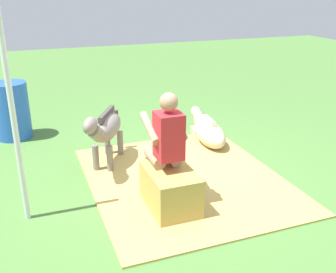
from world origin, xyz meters
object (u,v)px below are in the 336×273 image
pony_lying (208,132)px  person_seated (165,143)px  hay_bale (170,190)px  tent_pole_left (14,122)px  water_barrel (12,111)px  pony_standing (105,129)px

pony_lying → person_seated: bearing=139.3°
hay_bale → tent_pole_left: bearing=76.8°
person_seated → water_barrel: 3.31m
person_seated → tent_pole_left: size_ratio=0.61×
water_barrel → tent_pole_left: bearing=-178.0°
pony_standing → water_barrel: water_barrel is taller
pony_standing → tent_pole_left: size_ratio=0.55×
pony_standing → water_barrel: bearing=36.5°
person_seated → pony_lying: person_seated is taller
hay_bale → water_barrel: 3.45m
person_seated → pony_standing: person_seated is taller
person_seated → hay_bale: bearing=179.7°
pony_standing → pony_lying: pony_standing is taller
water_barrel → hay_bale: bearing=-151.5°
hay_bale → person_seated: size_ratio=0.56×
person_seated → pony_standing: (1.22, 0.43, -0.20)m
pony_standing → pony_lying: (0.28, -1.72, -0.36)m
hay_bale → person_seated: (0.16, -0.00, 0.51)m
hay_bale → tent_pole_left: size_ratio=0.34×
hay_bale → pony_lying: size_ratio=0.56×
hay_bale → tent_pole_left: 1.82m
person_seated → tent_pole_left: bearing=82.7°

